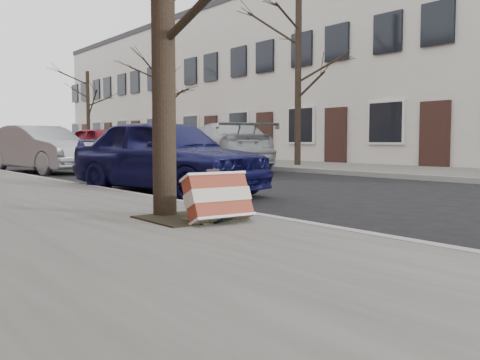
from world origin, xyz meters
TOP-DOWN VIEW (x-y plane):
  - ground at (0.00, 0.00)m, footprint 120.00×120.00m
  - far_sidewalk at (7.80, 15.00)m, footprint 4.00×70.00m
  - house_far at (13.15, 16.00)m, footprint 6.70×40.00m
  - dirt_patch at (-2.00, 1.20)m, footprint 0.85×0.85m
  - suitcase_red at (-1.93, 0.79)m, footprint 0.63×0.37m
  - suitcase_navy at (-1.78, 0.82)m, footprint 0.54×0.39m
  - car_near_front at (-0.28, 4.67)m, footprint 2.30×4.04m
  - car_near_mid at (-0.08, 12.06)m, footprint 2.32×4.23m
  - car_far_front at (4.70, 9.95)m, footprint 3.48×5.30m
  - car_far_back at (4.60, 20.06)m, footprint 3.07×4.82m
  - tree_far_a at (7.20, 9.31)m, footprint 0.21×0.21m
  - tree_far_b at (7.20, 18.14)m, footprint 0.20×0.20m
  - tree_far_c at (7.20, 26.92)m, footprint 0.21×0.21m

SIDE VIEW (x-z plane):
  - ground at x=0.00m, z-range 0.00..0.00m
  - far_sidewalk at x=7.80m, z-range 0.00..0.12m
  - dirt_patch at x=-2.00m, z-range 0.12..0.14m
  - suitcase_navy at x=-1.78m, z-range 0.12..0.51m
  - suitcase_red at x=-1.93m, z-range 0.12..0.59m
  - car_near_front at x=-0.28m, z-range 0.00..1.30m
  - car_near_mid at x=-0.08m, z-range 0.00..1.32m
  - car_far_front at x=4.70m, z-range 0.00..1.43m
  - car_far_back at x=4.60m, z-range 0.00..1.53m
  - tree_far_b at x=7.20m, z-range 0.12..4.62m
  - tree_far_c at x=7.20m, z-range 0.12..4.92m
  - tree_far_a at x=7.20m, z-range 0.12..5.60m
  - house_far at x=13.15m, z-range 0.00..7.20m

